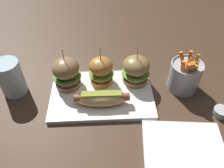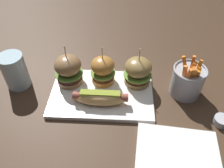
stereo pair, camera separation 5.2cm
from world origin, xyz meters
name	(u,v)px [view 1 (the left image)]	position (x,y,z in m)	size (l,w,h in m)	color
ground_plane	(102,96)	(0.00, 0.00, 0.00)	(3.00, 3.00, 0.00)	#422D1E
platter_main	(102,94)	(0.00, 0.00, 0.01)	(0.33, 0.22, 0.01)	white
hot_dog	(102,98)	(0.00, -0.04, 0.04)	(0.17, 0.06, 0.05)	tan
slider_left	(66,73)	(-0.11, 0.05, 0.07)	(0.09, 0.09, 0.15)	olive
slider_center	(101,71)	(0.00, 0.05, 0.06)	(0.08, 0.08, 0.14)	#AF7130
slider_right	(136,69)	(0.12, 0.06, 0.06)	(0.09, 0.09, 0.14)	olive
fries_bucket	(185,75)	(0.27, 0.03, 0.05)	(0.11, 0.11, 0.15)	#A8AAB2
sauce_ramekin	(221,112)	(0.36, -0.09, 0.01)	(0.05, 0.05, 0.02)	#B7BABF
side_plate	(186,157)	(0.22, -0.23, 0.01)	(0.22, 0.22, 0.01)	white
water_glass	(11,78)	(-0.29, 0.04, 0.06)	(0.08, 0.08, 0.12)	silver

